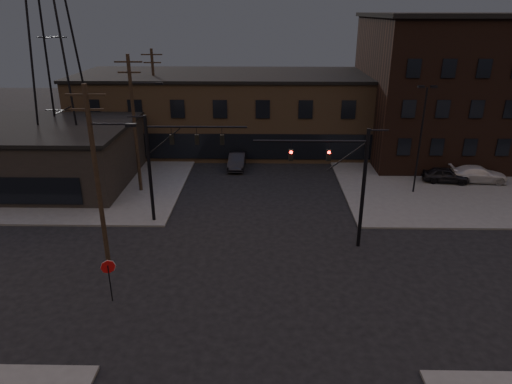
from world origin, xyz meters
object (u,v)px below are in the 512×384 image
at_px(parked_car_lot_a, 445,175).
at_px(traffic_signal_near, 346,176).
at_px(stop_sign, 109,271).
at_px(car_crossing, 237,161).
at_px(parked_car_lot_b, 478,174).
at_px(traffic_signal_far, 166,157).

bearing_deg(parked_car_lot_a, traffic_signal_near, 146.37).
bearing_deg(traffic_signal_near, stop_sign, -154.10).
bearing_deg(parked_car_lot_a, car_crossing, 87.44).
relative_size(traffic_signal_near, car_crossing, 1.76).
height_order(stop_sign, parked_car_lot_b, stop_sign).
distance_m(parked_car_lot_b, car_crossing, 22.40).
height_order(parked_car_lot_a, parked_car_lot_b, parked_car_lot_b).
bearing_deg(traffic_signal_far, stop_sign, -97.32).
bearing_deg(car_crossing, traffic_signal_far, -106.88).
distance_m(stop_sign, parked_car_lot_b, 33.24).
distance_m(traffic_signal_near, stop_sign, 15.17).
relative_size(traffic_signal_far, parked_car_lot_a, 2.01).
bearing_deg(car_crossing, parked_car_lot_a, -10.44).
xyz_separation_m(traffic_signal_far, stop_sign, (-1.28, -9.99, -3.17)).
distance_m(traffic_signal_near, parked_car_lot_a, 16.87).
xyz_separation_m(stop_sign, parked_car_lot_b, (27.54, 18.58, -0.97)).
height_order(stop_sign, parked_car_lot_a, stop_sign).
relative_size(stop_sign, car_crossing, 0.55).
height_order(parked_car_lot_a, car_crossing, parked_car_lot_a).
xyz_separation_m(traffic_signal_near, traffic_signal_far, (-12.07, 3.50, 0.08)).
relative_size(traffic_signal_far, parked_car_lot_b, 1.60).
bearing_deg(parked_car_lot_b, parked_car_lot_a, 97.07).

